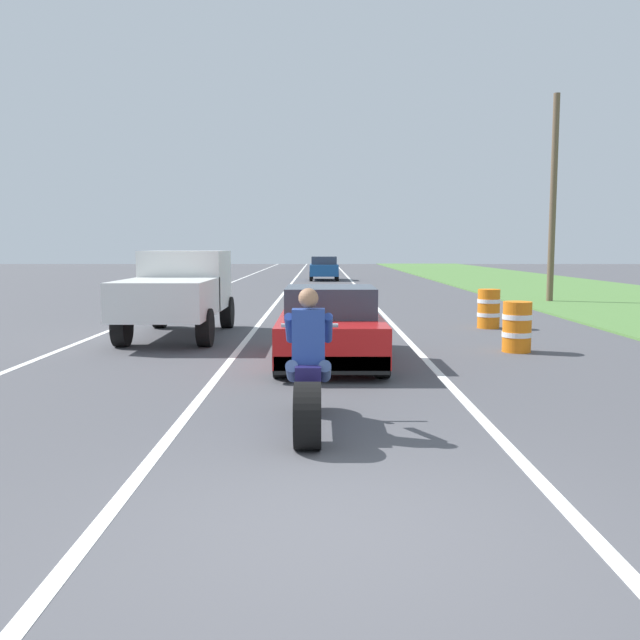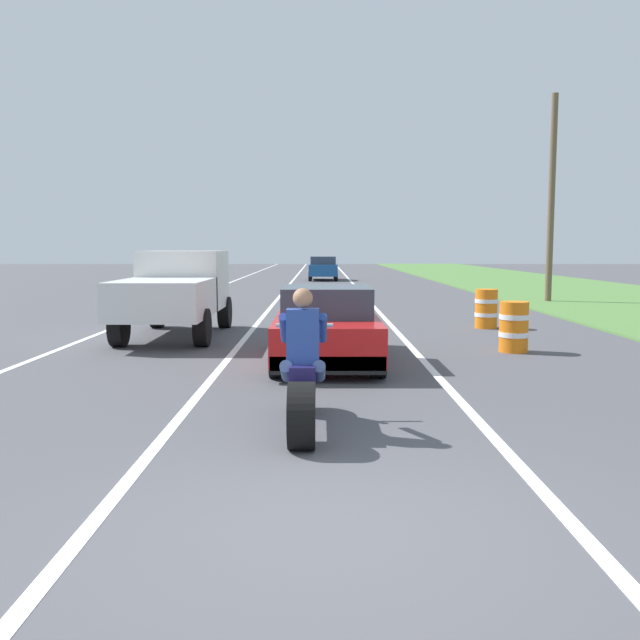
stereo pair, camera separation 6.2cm
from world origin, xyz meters
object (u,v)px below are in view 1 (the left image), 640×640
at_px(motorcycle_with_rider, 308,380).
at_px(pickup_truck_left_lane_white, 178,289).
at_px(sports_car_red, 329,327).
at_px(construction_barrel_nearest, 516,327).
at_px(construction_barrel_mid, 488,309).
at_px(distant_car_far_ahead, 323,268).

relative_size(motorcycle_with_rider, pickup_truck_left_lane_white, 0.46).
bearing_deg(motorcycle_with_rider, sports_car_red, 86.26).
bearing_deg(sports_car_red, construction_barrel_nearest, 17.15).
xyz_separation_m(pickup_truck_left_lane_white, construction_barrel_mid, (7.59, 1.63, -0.60)).
height_order(sports_car_red, construction_barrel_nearest, sports_car_red).
distance_m(sports_car_red, construction_barrel_mid, 6.57).
bearing_deg(distant_car_far_ahead, sports_car_red, -90.13).
relative_size(motorcycle_with_rider, construction_barrel_nearest, 2.21).
distance_m(sports_car_red, construction_barrel_nearest, 3.89).
height_order(motorcycle_with_rider, construction_barrel_nearest, motorcycle_with_rider).
bearing_deg(pickup_truck_left_lane_white, motorcycle_with_rider, -69.09).
height_order(sports_car_red, construction_barrel_mid, sports_car_red).
distance_m(motorcycle_with_rider, pickup_truck_left_lane_white, 8.80).
height_order(motorcycle_with_rider, construction_barrel_mid, motorcycle_with_rider).
height_order(construction_barrel_mid, distant_car_far_ahead, distant_car_far_ahead).
distance_m(construction_barrel_mid, distant_car_far_ahead, 25.93).
distance_m(motorcycle_with_rider, distant_car_far_ahead, 35.45).
xyz_separation_m(sports_car_red, distant_car_far_ahead, (0.07, 30.71, 0.14)).
xyz_separation_m(motorcycle_with_rider, sports_car_red, (0.31, 4.74, 0.04)).
bearing_deg(sports_car_red, construction_barrel_mid, 50.96).
relative_size(construction_barrel_mid, distant_car_far_ahead, 0.25).
distance_m(construction_barrel_nearest, distant_car_far_ahead, 29.79).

